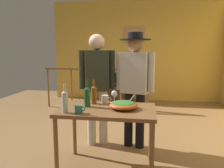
{
  "coord_description": "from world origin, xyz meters",
  "views": [
    {
      "loc": [
        0.32,
        -3.36,
        1.44
      ],
      "look_at": [
        -0.12,
        -0.53,
        1.0
      ],
      "focal_mm": 35.36,
      "sensor_mm": 36.0,
      "label": 1
    }
  ],
  "objects": [
    {
      "name": "ground_plane",
      "position": [
        0.0,
        0.0,
        0.0
      ],
      "size": [
        8.01,
        8.01,
        0.0
      ],
      "primitive_type": "plane",
      "color": "olive"
    },
    {
      "name": "wine_bottle_green",
      "position": [
        -0.38,
        -0.85,
        0.9
      ],
      "size": [
        0.07,
        0.07,
        0.32
      ],
      "color": "#1E5628",
      "rests_on": "serving_table"
    },
    {
      "name": "back_wall",
      "position": [
        0.0,
        3.08,
        1.43
      ],
      "size": [
        4.81,
        0.1,
        2.85
      ],
      "primitive_type": "cube",
      "color": "gold",
      "rests_on": "ground_plane"
    },
    {
      "name": "serving_table",
      "position": [
        -0.12,
        -0.88,
        0.67
      ],
      "size": [
        1.12,
        0.71,
        0.76
      ],
      "color": "brown",
      "rests_on": "ground_plane"
    },
    {
      "name": "person_standing_left",
      "position": [
        -0.4,
        -0.18,
        0.98
      ],
      "size": [
        0.52,
        0.3,
        1.67
      ],
      "rotation": [
        0.0,
        0.0,
        3.41
      ],
      "color": "beige",
      "rests_on": "ground_plane"
    },
    {
      "name": "salad_bowl",
      "position": [
        0.07,
        -0.88,
        0.82
      ],
      "size": [
        0.34,
        0.34,
        0.17
      ],
      "color": "#DB5B23",
      "rests_on": "serving_table"
    },
    {
      "name": "mug_white",
      "position": [
        -0.19,
        -0.64,
        0.82
      ],
      "size": [
        0.12,
        0.09,
        0.11
      ],
      "color": "white",
      "rests_on": "serving_table"
    },
    {
      "name": "tv_console",
      "position": [
        -0.46,
        2.73,
        0.22
      ],
      "size": [
        0.9,
        0.4,
        0.43
      ],
      "primitive_type": "cube",
      "color": "#38281E",
      "rests_on": "ground_plane"
    },
    {
      "name": "wine_bottle_amber",
      "position": [
        -0.33,
        -0.68,
        0.89
      ],
      "size": [
        0.07,
        0.07,
        0.31
      ],
      "color": "brown",
      "rests_on": "serving_table"
    },
    {
      "name": "person_standing_right",
      "position": [
        0.16,
        -0.18,
        1.01
      ],
      "size": [
        0.56,
        0.45,
        1.69
      ],
      "rotation": [
        0.0,
        0.0,
        2.88
      ],
      "color": "black",
      "rests_on": "ground_plane"
    },
    {
      "name": "wine_bottle_clear",
      "position": [
        -0.55,
        -1.14,
        0.9
      ],
      "size": [
        0.07,
        0.07,
        0.32
      ],
      "color": "silver",
      "rests_on": "serving_table"
    },
    {
      "name": "flat_screen_tv",
      "position": [
        -0.46,
        2.7,
        0.67
      ],
      "size": [
        0.48,
        0.12,
        0.4
      ],
      "color": "black",
      "rests_on": "tv_console"
    },
    {
      "name": "mug_teal",
      "position": [
        -0.39,
        -1.13,
        0.81
      ],
      "size": [
        0.12,
        0.08,
        0.09
      ],
      "color": "teal",
      "rests_on": "serving_table"
    },
    {
      "name": "framed_picture",
      "position": [
        -0.03,
        3.02,
        1.87
      ],
      "size": [
        0.59,
        0.03,
        0.42
      ],
      "primitive_type": "cube",
      "color": "tan"
    },
    {
      "name": "wine_glass",
      "position": [
        -0.08,
        -0.63,
        0.88
      ],
      "size": [
        0.08,
        0.08,
        0.17
      ],
      "color": "silver",
      "rests_on": "serving_table"
    },
    {
      "name": "stair_railing",
      "position": [
        -0.45,
        1.88,
        0.66
      ],
      "size": [
        2.59,
        0.1,
        1.06
      ],
      "color": "brown",
      "rests_on": "ground_plane"
    }
  ]
}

